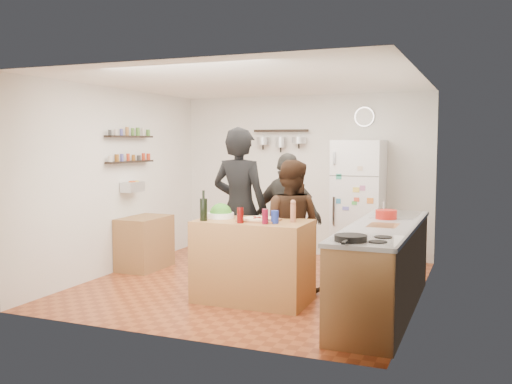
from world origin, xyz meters
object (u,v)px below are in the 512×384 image
at_px(side_table, 145,243).
at_px(red_bowl, 386,214).
at_px(salad_bowl, 221,215).
at_px(pepper_mill, 293,213).
at_px(wine_bottle, 204,210).
at_px(skillet, 351,238).
at_px(prep_island, 253,261).
at_px(person_left, 240,208).
at_px(counter_run, 383,269).
at_px(fridge, 358,202).
at_px(salt_canister, 275,217).
at_px(person_center, 290,227).
at_px(person_back, 288,218).
at_px(wall_clock, 364,117).

bearing_deg(side_table, red_bowl, -5.56).
relative_size(salad_bowl, pepper_mill, 1.58).
xyz_separation_m(wine_bottle, skillet, (1.81, -0.73, -0.09)).
relative_size(prep_island, person_left, 0.64).
relative_size(counter_run, red_bowl, 11.04).
relative_size(counter_run, skillet, 9.27).
bearing_deg(fridge, salt_canister, -97.88).
bearing_deg(prep_island, counter_run, 6.45).
bearing_deg(salad_bowl, pepper_mill, 0.00).
xyz_separation_m(person_center, side_table, (-2.29, 0.43, -0.42)).
xyz_separation_m(salt_canister, person_back, (-0.23, 1.10, -0.16)).
bearing_deg(fridge, pepper_mill, -94.91).
xyz_separation_m(wine_bottle, side_table, (-1.53, 1.16, -0.67)).
xyz_separation_m(person_back, counter_run, (1.34, -0.82, -0.37)).
distance_m(red_bowl, wall_clock, 2.57).
distance_m(salad_bowl, person_left, 0.44).
relative_size(wine_bottle, fridge, 0.14).
relative_size(person_back, fridge, 0.91).
bearing_deg(person_left, side_table, -11.58).
xyz_separation_m(pepper_mill, counter_run, (0.96, 0.11, -0.56)).
xyz_separation_m(prep_island, salad_bowl, (-0.42, 0.05, 0.49)).
height_order(salt_canister, wall_clock, wall_clock).
bearing_deg(red_bowl, salad_bowl, -162.39).
xyz_separation_m(prep_island, wall_clock, (0.66, 2.79, 1.69)).
bearing_deg(skillet, prep_island, 143.98).
relative_size(pepper_mill, person_left, 0.10).
bearing_deg(counter_run, side_table, 167.15).
bearing_deg(prep_island, salt_canister, -21.80).
height_order(wall_clock, side_table, wall_clock).
distance_m(counter_run, red_bowl, 0.69).
xyz_separation_m(person_left, wall_clock, (1.03, 2.31, 1.17)).
distance_m(pepper_mill, person_left, 0.93).
bearing_deg(salt_canister, person_back, 101.84).
distance_m(person_left, counter_run, 1.88).
bearing_deg(person_back, counter_run, 162.86).
height_order(prep_island, person_center, person_center).
relative_size(person_left, side_table, 2.44).
bearing_deg(side_table, salad_bowl, -29.00).
xyz_separation_m(person_back, fridge, (0.59, 1.48, 0.08)).
distance_m(salad_bowl, side_table, 1.93).
bearing_deg(fridge, wine_bottle, -113.36).
xyz_separation_m(salt_canister, side_table, (-2.33, 1.06, -0.61)).
relative_size(salt_canister, fridge, 0.08).
relative_size(fridge, wall_clock, 6.00).
xyz_separation_m(person_center, counter_run, (1.15, -0.36, -0.33)).
height_order(person_center, counter_run, person_center).
bearing_deg(red_bowl, prep_island, -155.65).
xyz_separation_m(salt_canister, skillet, (1.01, -0.83, -0.03)).
distance_m(skillet, red_bowl, 1.57).
relative_size(person_left, skillet, 6.88).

